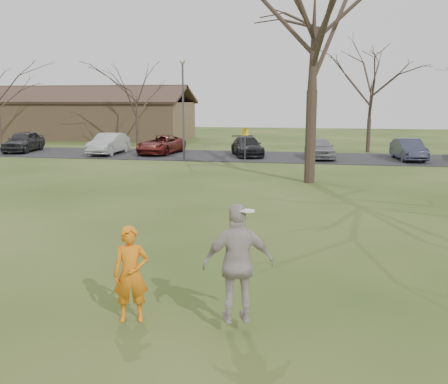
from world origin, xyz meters
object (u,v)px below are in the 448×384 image
at_px(building, 86,119).
at_px(lamp_post, 183,96).
at_px(player_defender, 131,274).
at_px(car_5, 409,149).
at_px(car_2, 161,144).
at_px(catching_play, 238,264).
at_px(car_0, 23,141).
at_px(car_3, 247,146).
at_px(car_4, 319,148).
at_px(big_tree, 314,25).
at_px(car_1, 109,144).

height_order(building, lamp_post, lamp_post).
height_order(player_defender, car_5, player_defender).
distance_m(player_defender, lamp_post, 23.68).
bearing_deg(car_2, catching_play, -62.64).
height_order(car_0, car_2, car_0).
bearing_deg(building, car_2, -47.56).
relative_size(player_defender, car_3, 0.39).
height_order(car_0, building, building).
distance_m(car_4, big_tree, 11.34).
height_order(car_1, catching_play, catching_play).
height_order(car_5, big_tree, big_tree).
distance_m(car_2, catching_play, 27.53).
xyz_separation_m(car_1, car_2, (3.50, 0.84, -0.08)).
bearing_deg(car_4, car_0, 169.34).
relative_size(car_0, car_3, 1.00).
relative_size(car_0, car_2, 0.94).
bearing_deg(car_3, lamp_post, -161.54).
bearing_deg(car_5, lamp_post, -177.80).
bearing_deg(car_2, car_0, -170.20).
bearing_deg(car_3, player_defender, -103.82).
bearing_deg(car_1, catching_play, -62.52).
bearing_deg(building, car_0, -84.11).
bearing_deg(car_5, car_1, 174.00).
relative_size(car_1, catching_play, 2.22).
xyz_separation_m(player_defender, building, (-19.18, 38.39, 1.09)).
height_order(car_2, car_3, car_2).
relative_size(car_3, big_tree, 0.31).
height_order(car_1, car_4, car_1).
height_order(player_defender, car_1, player_defender).
bearing_deg(building, car_5, -25.56).
bearing_deg(lamp_post, car_3, 35.59).
distance_m(car_0, building, 13.26).
height_order(player_defender, lamp_post, lamp_post).
relative_size(car_2, car_5, 1.15).
xyz_separation_m(car_0, car_4, (21.14, -0.43, -0.08)).
height_order(car_0, car_3, car_0).
distance_m(player_defender, building, 42.93).
xyz_separation_m(car_1, lamp_post, (5.90, -1.97, 3.21)).
distance_m(car_1, car_5, 19.89).
bearing_deg(lamp_post, car_2, 130.45).
distance_m(player_defender, catching_play, 1.93).
bearing_deg(car_3, car_4, -25.76).
bearing_deg(car_1, player_defender, -65.92).
bearing_deg(car_4, big_tree, -102.49).
distance_m(car_0, car_2, 10.26).
relative_size(car_3, car_4, 1.12).
relative_size(car_3, car_5, 1.09).
relative_size(car_3, catching_play, 2.22).
height_order(car_5, lamp_post, lamp_post).
xyz_separation_m(player_defender, big_tree, (2.82, 15.39, 6.16)).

